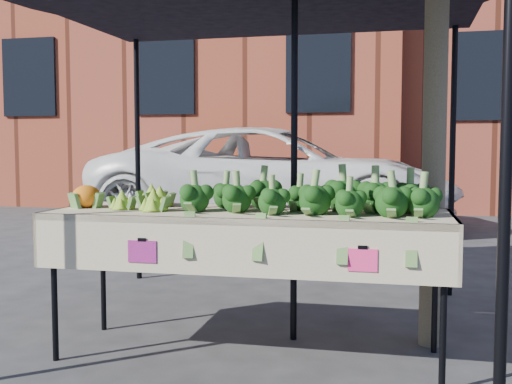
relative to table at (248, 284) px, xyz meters
The scene contains 9 objects.
ground 0.50m from the table, 143.29° to the right, with size 90.00×90.00×0.00m, color #29292B.
table is the anchor object (origin of this frame).
canopy 1.05m from the table, 106.38° to the left, with size 3.16×3.16×2.74m, color black, non-canonical shape.
broccoli_heap 0.68m from the table, ahead, with size 1.52×0.55×0.24m, color black.
romanesco_cluster 0.86m from the table, behind, with size 0.42×0.56×0.19m, color #83BB2F.
cauliflower_pair 1.18m from the table, behind, with size 0.19×0.19×0.17m, color orange.
vehicle 6.51m from the table, 100.23° to the left, with size 2.62×1.58×5.69m, color white.
street_tree 2.09m from the table, 24.34° to the left, with size 2.19×2.19×4.32m, color #1E4C14, non-canonical shape.
building_left 13.57m from the table, 113.51° to the left, with size 12.00×8.00×9.00m, color brown.
Camera 1 is at (1.08, -3.48, 1.30)m, focal length 43.44 mm.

